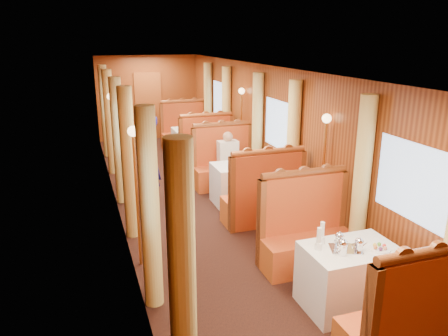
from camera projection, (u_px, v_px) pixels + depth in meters
name	position (u px, v px, depth m)	size (l,w,h in m)	color
floor	(203.00, 207.00, 8.07)	(3.00, 12.00, 0.01)	black
ceiling	(201.00, 69.00, 7.35)	(3.00, 12.00, 0.01)	silver
wall_far	(148.00, 98.00, 13.15)	(3.00, 2.50, 0.01)	brown
wall_left	(116.00, 148.00, 7.25)	(12.00, 2.50, 0.01)	brown
wall_right	(279.00, 135.00, 8.17)	(12.00, 2.50, 0.01)	brown
doorway_far	(149.00, 106.00, 13.20)	(0.80, 0.04, 2.00)	brown
table_near	(349.00, 277.00, 5.02)	(1.05, 0.72, 0.75)	white
banquette_near_fwd	(412.00, 327.00, 4.08)	(1.30, 0.55, 1.34)	#A82412
banquette_near_aft	(306.00, 237.00, 5.92)	(1.30, 0.55, 1.34)	#A82412
table_mid	(241.00, 184.00, 8.19)	(1.05, 0.72, 0.75)	white
banquette_mid_fwd	(263.00, 200.00, 7.26)	(1.30, 0.55, 1.34)	#A82412
banquette_mid_aft	(224.00, 167.00, 9.10)	(1.30, 0.55, 1.34)	#A82412
table_far	(194.00, 142.00, 11.37)	(1.05, 0.72, 0.75)	white
banquette_far_fwd	(205.00, 150.00, 10.43)	(1.30, 0.55, 1.34)	#A82412
banquette_far_aft	(185.00, 133.00, 12.28)	(1.30, 0.55, 1.34)	#A82412
tea_tray	(345.00, 249.00, 4.86)	(0.34, 0.26, 0.01)	silver
teapot_left	(343.00, 249.00, 4.73)	(0.17, 0.13, 0.14)	silver
teapot_right	(359.00, 247.00, 4.80)	(0.16, 0.12, 0.13)	silver
teapot_back	(339.00, 241.00, 4.94)	(0.16, 0.12, 0.13)	silver
fruit_plate	(380.00, 248.00, 4.86)	(0.24, 0.24, 0.05)	white
cup_inboard	(319.00, 241.00, 4.84)	(0.08, 0.08, 0.26)	white
cup_outboard	(322.00, 235.00, 4.98)	(0.08, 0.08, 0.26)	white
rose_vase_mid	(241.00, 156.00, 8.00)	(0.06, 0.06, 0.36)	silver
rose_vase_far	(192.00, 122.00, 11.21)	(0.06, 0.06, 0.36)	silver
window_left_near	(151.00, 215.00, 4.03)	(1.20, 0.90, 0.01)	#8DADD7
curtain_left_near_a	(182.00, 283.00, 3.43)	(0.22, 0.22, 2.35)	#DECA71
curtain_left_near_b	(150.00, 211.00, 4.84)	(0.22, 0.22, 2.35)	#DECA71
window_right_near	(413.00, 182.00, 4.93)	(1.20, 0.90, 0.01)	#8DADD7
curtain_right_near_b	(361.00, 185.00, 5.69)	(0.22, 0.22, 2.35)	#DECA71
window_left_mid	(116.00, 136.00, 7.20)	(1.20, 0.90, 0.01)	#8DADD7
curtain_left_mid_a	(129.00, 164.00, 6.61)	(0.22, 0.22, 2.35)	#DECA71
curtain_left_mid_b	(119.00, 141.00, 8.02)	(0.22, 0.22, 2.35)	#DECA71
window_right_mid	(279.00, 125.00, 8.11)	(1.20, 0.90, 0.01)	#8DADD7
curtain_right_mid_a	(293.00, 150.00, 7.45)	(0.22, 0.22, 2.35)	#DECA71
curtain_right_mid_b	(257.00, 131.00, 8.86)	(0.22, 0.22, 2.35)	#DECA71
window_left_far	(102.00, 105.00, 10.38)	(1.20, 0.90, 0.01)	#8DADD7
curtain_left_far_a	(110.00, 123.00, 9.78)	(0.22, 0.22, 2.35)	#DECA71
curtain_left_far_b	(105.00, 112.00, 11.20)	(0.22, 0.22, 2.35)	#DECA71
window_right_far	(221.00, 100.00, 11.28)	(1.20, 0.90, 0.01)	#8DADD7
curtain_right_far_a	(226.00, 116.00, 10.62)	(0.22, 0.22, 2.35)	#DECA71
curtain_right_far_b	(208.00, 106.00, 12.04)	(0.22, 0.22, 2.35)	#DECA71
sconce_left_fore	(135.00, 169.00, 5.66)	(0.14, 0.14, 1.95)	#BF8C3F
sconce_right_fore	(324.00, 151.00, 6.51)	(0.14, 0.14, 1.95)	#BF8C3F
sconce_left_aft	(112.00, 121.00, 8.83)	(0.14, 0.14, 1.95)	#BF8C3F
sconce_right_aft	(241.00, 114.00, 9.69)	(0.14, 0.14, 1.95)	#BF8C3F
steward	(148.00, 160.00, 8.02)	(0.62, 0.40, 1.69)	navy
passenger	(228.00, 155.00, 8.77)	(0.40, 0.44, 0.76)	beige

